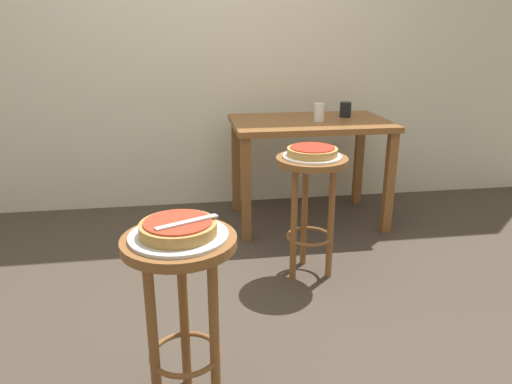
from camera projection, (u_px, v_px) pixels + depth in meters
The scene contains 12 objects.
ground_plane at pixel (224, 309), 2.44m from camera, with size 6.00×6.00×0.00m, color #42382D.
back_wall at pixel (200, 7), 3.50m from camera, with size 6.00×0.10×3.00m, color beige.
stool_foreground at pixel (181, 285), 1.66m from camera, with size 0.39×0.39×0.70m.
serving_plate_foreground at pixel (179, 236), 1.60m from camera, with size 0.33×0.33×0.01m, color silver.
pizza_foreground at pixel (178, 228), 1.59m from camera, with size 0.26×0.26×0.05m.
stool_middle at pixel (311, 189), 2.64m from camera, with size 0.39×0.39×0.70m.
serving_plate_middle at pixel (312, 156), 2.58m from camera, with size 0.32×0.32×0.01m, color white.
pizza_middle at pixel (312, 151), 2.57m from camera, with size 0.27×0.27×0.05m.
dining_table at pixel (309, 136), 3.39m from camera, with size 1.08×0.70×0.75m.
cup_near_edge at pixel (319, 112), 3.28m from camera, with size 0.07×0.07×0.12m, color silver.
cup_far_edge at pixel (345, 110), 3.45m from camera, with size 0.08×0.08×0.11m, color black.
pizza_server_knife at pixel (187, 222), 1.56m from camera, with size 0.22×0.02×0.01m, color silver.
Camera 1 is at (-0.16, -2.12, 1.36)m, focal length 33.67 mm.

